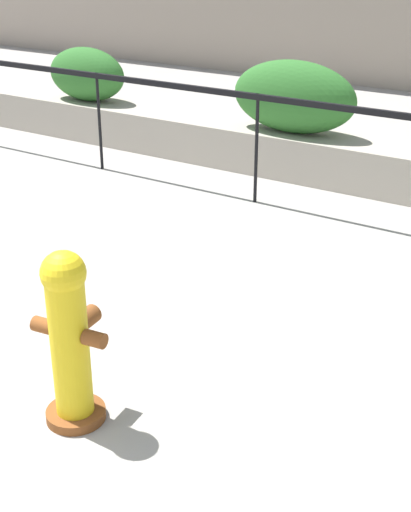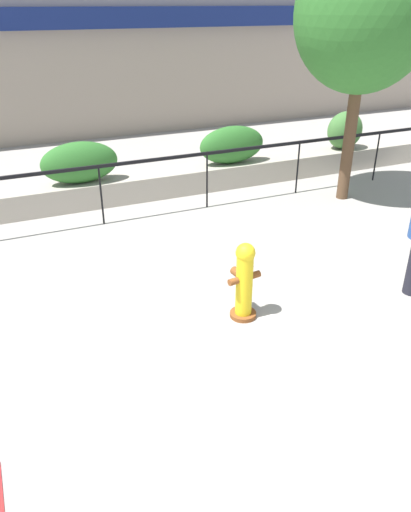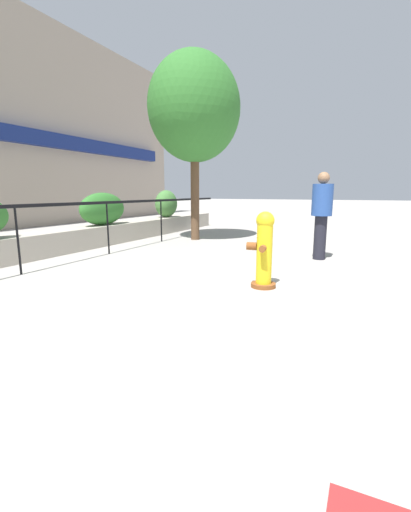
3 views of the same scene
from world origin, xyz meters
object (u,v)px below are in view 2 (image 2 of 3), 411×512
object	(u,v)px
fire_hydrant	(244,280)
street_tree	(366,15)
hedge_bush_3	(232,145)
hedge_bush_4	(345,130)
hedge_bush_2	(80,162)

from	to	relation	value
fire_hydrant	street_tree	distance (m)	5.95
hedge_bush_3	hedge_bush_4	world-z (taller)	hedge_bush_4
hedge_bush_3	fire_hydrant	distance (m)	5.44
hedge_bush_4	fire_hydrant	size ratio (longest dim) A/B	0.85
hedge_bush_4	hedge_bush_2	bearing A→B (deg)	180.00
fire_hydrant	hedge_bush_4	bearing A→B (deg)	42.64
fire_hydrant	street_tree	bearing A→B (deg)	38.01
street_tree	fire_hydrant	bearing A→B (deg)	-141.99
hedge_bush_3	hedge_bush_4	bearing A→B (deg)	0.00
hedge_bush_2	hedge_bush_3	xyz separation A→B (m)	(3.38, 0.00, 0.00)
hedge_bush_3	fire_hydrant	bearing A→B (deg)	-114.69
hedge_bush_4	fire_hydrant	bearing A→B (deg)	-137.36
hedge_bush_4	fire_hydrant	distance (m)	7.29
hedge_bush_4	street_tree	size ratio (longest dim) A/B	0.18
hedge_bush_4	fire_hydrant	xyz separation A→B (m)	(-5.36, -4.93, -0.40)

